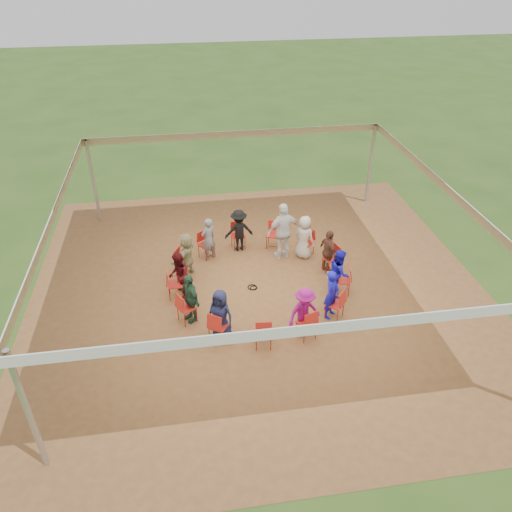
{
  "coord_description": "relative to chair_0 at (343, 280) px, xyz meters",
  "views": [
    {
      "loc": [
        -1.89,
        -11.55,
        8.7
      ],
      "look_at": [
        -0.04,
        0.3,
        0.96
      ],
      "focal_mm": 35.0,
      "sensor_mm": 36.0,
      "label": 1
    }
  ],
  "objects": [
    {
      "name": "chair_8",
      "position": [
        -4.42,
        -0.56,
        0.0
      ],
      "size": [
        0.59,
        0.58,
        0.9
      ],
      "primitive_type": null,
      "rotation": [
        0.0,
        0.0,
        -1.08
      ],
      "color": "red",
      "rests_on": "ground"
    },
    {
      "name": "person_seated_9",
      "position": [
        -1.5,
        -1.56,
        0.27
      ],
      "size": [
        1.02,
        0.76,
        1.43
      ],
      "primitive_type": "imported",
      "rotation": [
        0.0,
        0.0,
        0.37
      ],
      "color": "#880E68",
      "rests_on": "ground"
    },
    {
      "name": "standing_person",
      "position": [
        -1.29,
        2.14,
        0.5
      ],
      "size": [
        1.21,
        0.83,
        1.89
      ],
      "primitive_type": "imported",
      "rotation": [
        0.0,
        0.0,
        3.4
      ],
      "color": "silver",
      "rests_on": "ground"
    },
    {
      "name": "cable_coil",
      "position": [
        -2.48,
        0.63,
        -0.43
      ],
      "size": [
        0.36,
        0.36,
        0.03
      ],
      "rotation": [
        0.0,
        0.0,
        0.38
      ],
      "color": "black",
      "rests_on": "ground"
    },
    {
      "name": "chair_7",
      "position": [
        -4.7,
        0.54,
        0.0
      ],
      "size": [
        0.44,
        0.42,
        0.9
      ],
      "primitive_type": null,
      "rotation": [
        0.0,
        0.0,
        -1.56
      ],
      "color": "red",
      "rests_on": "ground"
    },
    {
      "name": "person_seated_5",
      "position": [
        -4.33,
        1.6,
        0.27
      ],
      "size": [
        1.05,
        1.4,
        1.43
      ],
      "primitive_type": "imported",
      "rotation": [
        0.0,
        0.0,
        -2.05
      ],
      "color": "tan",
      "rests_on": "ground"
    },
    {
      "name": "laptop",
      "position": [
        -0.27,
        0.07,
        0.22
      ],
      "size": [
        0.32,
        0.37,
        0.22
      ],
      "rotation": [
        0.0,
        0.0,
        1.34
      ],
      "color": "#B7B7BC",
      "rests_on": "ground"
    },
    {
      "name": "chair_10",
      "position": [
        -2.59,
        -1.81,
        0.0
      ],
      "size": [
        0.47,
        0.49,
        0.9
      ],
      "primitive_type": null,
      "rotation": [
        0.0,
        0.0,
        -0.11
      ],
      "color": "red",
      "rests_on": "ground"
    },
    {
      "name": "person_seated_3",
      "position": [
        -2.6,
        2.8,
        0.27
      ],
      "size": [
        0.97,
        0.57,
        1.43
      ],
      "primitive_type": "imported",
      "rotation": [
        0.0,
        0.0,
        -3.01
      ],
      "color": "black",
      "rests_on": "ground"
    },
    {
      "name": "chair_4",
      "position": [
        -2.62,
        2.92,
        0.0
      ],
      "size": [
        0.47,
        0.49,
        0.9
      ],
      "primitive_type": null,
      "rotation": [
        0.0,
        0.0,
        -3.01
      ],
      "color": "red",
      "rests_on": "ground"
    },
    {
      "name": "chair_0",
      "position": [
        0.0,
        0.0,
        0.0
      ],
      "size": [
        0.53,
        0.51,
        0.9
      ],
      "primitive_type": null,
      "rotation": [
        0.0,
        0.0,
        1.34
      ],
      "color": "red",
      "rests_on": "ground"
    },
    {
      "name": "person_seated_0",
      "position": [
        -0.12,
        0.03,
        0.27
      ],
      "size": [
        0.55,
        0.77,
        1.43
      ],
      "primitive_type": "imported",
      "rotation": [
        0.0,
        0.0,
        1.34
      ],
      "color": "#1614B2",
      "rests_on": "ground"
    },
    {
      "name": "chair_5",
      "position": [
        -3.68,
        2.51,
        0.0
      ],
      "size": [
        0.6,
        0.6,
        0.9
      ],
      "primitive_type": null,
      "rotation": [
        0.0,
        0.0,
        -2.53
      ],
      "color": "red",
      "rests_on": "ground"
    },
    {
      "name": "person_seated_2",
      "position": [
        -0.63,
        2.07,
        0.27
      ],
      "size": [
        0.76,
        0.78,
        1.43
      ],
      "primitive_type": "imported",
      "rotation": [
        0.0,
        0.0,
        2.3
      ],
      "color": "#B6B3A1",
      "rests_on": "ground"
    },
    {
      "name": "person_seated_6",
      "position": [
        -4.58,
        0.54,
        0.27
      ],
      "size": [
        0.4,
        0.7,
        1.43
      ],
      "primitive_type": "imported",
      "rotation": [
        0.0,
        0.0,
        -1.56
      ],
      "color": "#3D090D",
      "rests_on": "ground"
    },
    {
      "name": "tent",
      "position": [
        -2.32,
        0.56,
        1.92
      ],
      "size": [
        10.33,
        10.33,
        3.0
      ],
      "color": "#B2B2B7",
      "rests_on": "ground"
    },
    {
      "name": "chair_9",
      "position": [
        -3.66,
        -1.41,
        0.0
      ],
      "size": [
        0.59,
        0.6,
        0.9
      ],
      "primitive_type": null,
      "rotation": [
        0.0,
        0.0,
        -0.6
      ],
      "color": "red",
      "rests_on": "ground"
    },
    {
      "name": "person_seated_7",
      "position": [
        -4.32,
        -0.51,
        0.27
      ],
      "size": [
        0.77,
        0.94,
        1.43
      ],
      "primitive_type": "imported",
      "rotation": [
        0.0,
        0.0,
        -1.08
      ],
      "color": "#274933",
      "rests_on": "ground"
    },
    {
      "name": "dirt_patch",
      "position": [
        -2.32,
        0.56,
        -0.44
      ],
      "size": [
        13.0,
        13.0,
        0.0
      ],
      "primitive_type": "plane",
      "color": "brown",
      "rests_on": "ground"
    },
    {
      "name": "person_seated_8",
      "position": [
        -3.59,
        -1.31,
        0.27
      ],
      "size": [
        0.8,
        0.72,
        1.43
      ],
      "primitive_type": "imported",
      "rotation": [
        0.0,
        0.0,
        -0.6
      ],
      "color": "#171B39",
      "rests_on": "ground"
    },
    {
      "name": "person_seated_1",
      "position": [
        -0.12,
        1.11,
        0.27
      ],
      "size": [
        0.62,
        0.92,
        1.43
      ],
      "primitive_type": "imported",
      "rotation": [
        0.0,
        0.0,
        1.82
      ],
      "color": "#553022",
      "rests_on": "ground"
    },
    {
      "name": "chair_6",
      "position": [
        -4.44,
        1.65,
        0.0
      ],
      "size": [
        0.58,
        0.58,
        0.9
      ],
      "primitive_type": null,
      "rotation": [
        0.0,
        0.0,
        -2.05
      ],
      "color": "red",
      "rests_on": "ground"
    },
    {
      "name": "chair_2",
      "position": [
        -0.54,
        2.15,
        0.0
      ],
      "size": [
        0.61,
        0.61,
        0.9
      ],
      "primitive_type": null,
      "rotation": [
        0.0,
        0.0,
        2.3
      ],
      "color": "red",
      "rests_on": "ground"
    },
    {
      "name": "chair_1",
      "position": [
        -0.01,
        1.14,
        0.0
      ],
      "size": [
        0.53,
        0.52,
        0.9
      ],
      "primitive_type": null,
      "rotation": [
        0.0,
        0.0,
        1.82
      ],
      "color": "red",
      "rests_on": "ground"
    },
    {
      "name": "chair_3",
      "position": [
        -1.49,
        2.79,
        0.0
      ],
      "size": [
        0.55,
        0.56,
        0.9
      ],
      "primitive_type": null,
      "rotation": [
        0.0,
        0.0,
        2.79
      ],
      "color": "red",
      "rests_on": "ground"
    },
    {
      "name": "person_seated_10",
      "position": [
        -0.61,
        -0.93,
        0.27
      ],
      "size": [
        0.6,
        0.62,
        1.43
      ],
      "primitive_type": "imported",
      "rotation": [
        0.0,
        0.0,
        0.85
      ],
      "color": "#1614B2",
      "rests_on": "ground"
    },
    {
      "name": "chair_12",
      "position": [
        -0.52,
        -1.01,
        0.0
      ],
      "size": [
        0.61,
        0.61,
        0.9
      ],
      "primitive_type": null,
      "rotation": [
        0.0,
        0.0,
        0.85
      ],
      "color": "red",
      "rests_on": "ground"
    },
    {
      "name": "chair_11",
      "position": [
        -1.46,
        -1.67,
        0.0
      ],
      "size": [
        0.55,
        0.56,
        0.9
      ],
      "primitive_type": null,
      "rotation": [
        0.0,
        0.0,
        0.37
      ],
      "color": "red",
      "rests_on": "ground"
    },
    {
      "name": "ground",
      "position": [
        -2.32,
        0.56,
        -0.45
      ],
      "size": [
        80.0,
        80.0,
        0.0
      ],
      "primitive_type": "plane",
      "color": "#2D4B17",
      "rests_on": "ground"
    },
    {
      "name": "person_seated_4",
      "position": [
        -3.62,
        2.41,
        0.27
      ],
      "size": [
        0.62,
        0.58,
        1.43
      ],
      "primitive_type": "imported",
      "rotation": [
        0.0,
        0.0,
        -2.53
      ],
      "color": "slate",
      "rests_on": "ground"
    }
  ]
}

